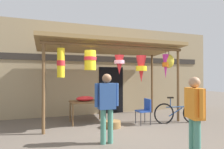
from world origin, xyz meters
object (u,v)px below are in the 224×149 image
Objects in this scene: display_table at (87,103)px; customer_foreground at (107,102)px; parked_bicycle at (178,113)px; vendor_in_orange at (195,111)px; wicker_basket_by_table at (113,124)px; folding_chair at (145,109)px; flower_heap_on_table at (85,99)px.

display_table is 0.72× the size of customer_foreground.
display_table is at bearing 159.51° from parked_bicycle.
display_table is at bearing 110.54° from vendor_in_orange.
customer_foreground is (-2.92, -1.07, 0.63)m from parked_bicycle.
folding_chair is at bearing 2.42° from wicker_basket_by_table.
parked_bicycle is (2.31, -0.20, 0.24)m from wicker_basket_by_table.
customer_foreground reaches higher than wicker_basket_by_table.
customer_foreground is at bearing -115.38° from wicker_basket_by_table.
customer_foreground reaches higher than parked_bicycle.
customer_foreground is (-1.77, -1.32, 0.47)m from folding_chair.
wicker_basket_by_table is 0.30× the size of customer_foreground.
display_table is 2.39× the size of wicker_basket_by_table.
display_table is 1.41× the size of folding_chair.
customer_foreground is (0.07, -2.21, 0.15)m from flower_heap_on_table.
parked_bicycle is (2.98, -1.14, -0.48)m from flower_heap_on_table.
parked_bicycle reaches higher than folding_chair.
flower_heap_on_table is 2.21m from customer_foreground.
customer_foreground is (-0.60, -1.27, 0.87)m from wicker_basket_by_table.
vendor_in_orange is at bearing -46.38° from customer_foreground.
vendor_in_orange is (1.33, -3.55, 0.27)m from display_table.
flower_heap_on_table is at bearing 125.62° from wicker_basket_by_table.
wicker_basket_by_table is at bearing 174.97° from parked_bicycle.
folding_chair is at bearing -25.31° from display_table.
folding_chair is at bearing 167.58° from parked_bicycle.
wicker_basket_by_table is (-1.16, -0.05, -0.40)m from folding_chair.
flower_heap_on_table is 0.72× the size of folding_chair.
flower_heap_on_table is 3.23m from parked_bicycle.
folding_chair is 2.26m from customer_foreground.
display_table is 3.14m from parked_bicycle.
vendor_in_orange is at bearing -69.46° from display_table.
flower_heap_on_table is (-0.06, 0.05, 0.16)m from display_table.
vendor_in_orange is 0.96× the size of customer_foreground.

